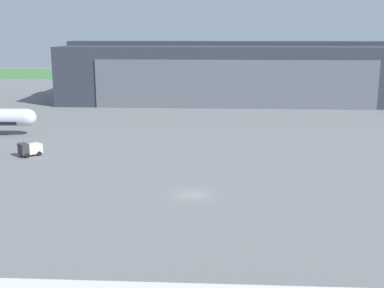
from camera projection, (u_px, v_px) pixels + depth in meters
ground_plane at (193, 195)px, 62.57m from camera, size 440.00×440.00×0.00m
grass_field_strip at (212, 74)px, 235.30m from camera, size 440.00×56.00×0.08m
maintenance_hangar at (233, 72)px, 147.78m from camera, size 99.51×37.92×17.55m
stair_truck at (30, 149)px, 81.79m from camera, size 3.90×3.94×2.29m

